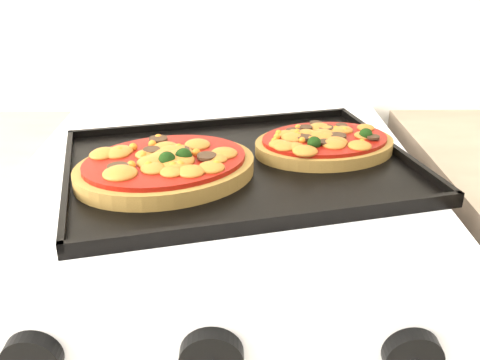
{
  "coord_description": "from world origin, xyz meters",
  "views": [
    {
      "loc": [
        -0.01,
        0.98,
        1.23
      ],
      "look_at": [
        -0.0,
        1.63,
        0.92
      ],
      "focal_mm": 40.0,
      "sensor_mm": 36.0,
      "label": 1
    }
  ],
  "objects": [
    {
      "name": "control_panel",
      "position": [
        -0.03,
        1.39,
        0.85
      ],
      "size": [
        0.6,
        0.02,
        0.09
      ],
      "primitive_type": "cube",
      "color": "white",
      "rests_on": "stove"
    },
    {
      "name": "knob_left",
      "position": [
        -0.21,
        1.37,
        0.85
      ],
      "size": [
        0.06,
        0.02,
        0.06
      ],
      "primitive_type": "cylinder",
      "rotation": [
        1.57,
        0.0,
        0.0
      ],
      "color": "black",
      "rests_on": "control_panel"
    },
    {
      "name": "knob_center",
      "position": [
        -0.03,
        1.37,
        0.85
      ],
      "size": [
        0.06,
        0.02,
        0.06
      ],
      "primitive_type": "cylinder",
      "rotation": [
        1.57,
        0.0,
        0.0
      ],
      "color": "black",
      "rests_on": "control_panel"
    },
    {
      "name": "knob_right",
      "position": [
        0.16,
        1.37,
        0.85
      ],
      "size": [
        0.06,
        0.02,
        0.06
      ],
      "primitive_type": "cylinder",
      "rotation": [
        1.57,
        0.0,
        0.0
      ],
      "color": "black",
      "rests_on": "control_panel"
    },
    {
      "name": "baking_tray",
      "position": [
        -0.0,
        1.68,
        0.92
      ],
      "size": [
        0.56,
        0.46,
        0.02
      ],
      "primitive_type": "cube",
      "rotation": [
        0.0,
        0.0,
        0.24
      ],
      "color": "black",
      "rests_on": "stove"
    },
    {
      "name": "pizza_left",
      "position": [
        -0.11,
        1.64,
        0.94
      ],
      "size": [
        0.31,
        0.28,
        0.04
      ],
      "primitive_type": null,
      "rotation": [
        0.0,
        0.0,
        0.41
      ],
      "color": "olive",
      "rests_on": "baking_tray"
    },
    {
      "name": "pizza_right",
      "position": [
        0.13,
        1.73,
        0.94
      ],
      "size": [
        0.24,
        0.2,
        0.03
      ],
      "primitive_type": null,
      "rotation": [
        0.0,
        0.0,
        0.22
      ],
      "color": "olive",
      "rests_on": "baking_tray"
    }
  ]
}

